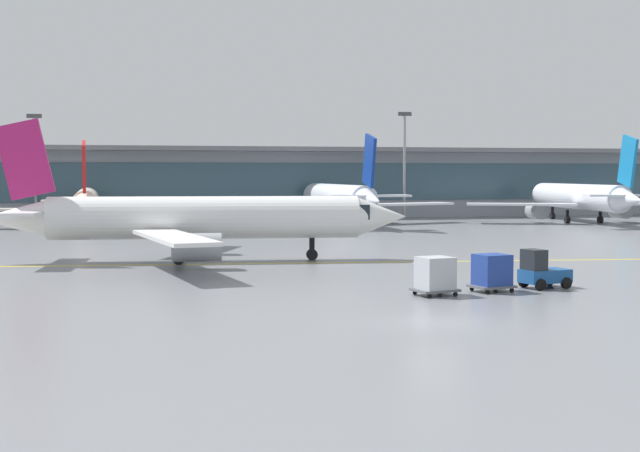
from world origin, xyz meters
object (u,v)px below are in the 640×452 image
at_px(cargo_dolly_trailing, 435,275).
at_px(apron_light_mast_2, 404,161).
at_px(gate_airplane_3, 338,198).
at_px(taxiing_regional_jet, 200,219).
at_px(gate_airplane_2, 86,202).
at_px(apron_light_mast_1, 35,163).
at_px(baggage_tug, 542,272).
at_px(gate_airplane_4, 579,197).
at_px(cargo_dolly_lead, 492,271).

relative_size(cargo_dolly_trailing, apron_light_mast_2, 0.17).
bearing_deg(gate_airplane_3, taxiing_regional_jet, 152.30).
bearing_deg(apron_light_mast_2, gate_airplane_2, -168.65).
relative_size(taxiing_regional_jet, apron_light_mast_1, 2.21).
distance_m(apron_light_mast_1, apron_light_mast_2, 46.94).
bearing_deg(baggage_tug, apron_light_mast_2, 65.89).
height_order(gate_airplane_4, apron_light_mast_2, apron_light_mast_2).
bearing_deg(taxiing_regional_jet, gate_airplane_4, 43.13).
bearing_deg(cargo_dolly_trailing, gate_airplane_3, 68.64).
xyz_separation_m(gate_airplane_4, cargo_dolly_trailing, (-39.69, -56.80, -2.06)).
distance_m(cargo_dolly_trailing, apron_light_mast_1, 76.99).
bearing_deg(cargo_dolly_lead, apron_light_mast_1, 100.20).
relative_size(gate_airplane_2, cargo_dolly_lead, 11.93).
xyz_separation_m(gate_airplane_3, gate_airplane_4, (29.65, -3.97, 0.00)).
bearing_deg(cargo_dolly_lead, gate_airplane_4, 45.10).
distance_m(taxiing_regional_jet, apron_light_mast_2, 58.33).
relative_size(gate_airplane_2, gate_airplane_4, 0.91).
xyz_separation_m(taxiing_regional_jet, cargo_dolly_lead, (13.43, -18.93, -1.89)).
bearing_deg(gate_airplane_2, apron_light_mast_2, -80.13).
xyz_separation_m(gate_airplane_3, apron_light_mast_2, (10.97, 8.00, 4.64)).
bearing_deg(apron_light_mast_1, apron_light_mast_2, -4.26).
bearing_deg(cargo_dolly_lead, gate_airplane_2, 98.72).
height_order(gate_airplane_3, taxiing_regional_jet, gate_airplane_3).
height_order(baggage_tug, apron_light_mast_1, apron_light_mast_1).
distance_m(gate_airplane_2, taxiing_regional_jet, 42.07).
bearing_deg(cargo_dolly_lead, taxiing_regional_jet, 113.37).
relative_size(gate_airplane_4, taxiing_regional_jet, 1.06).
xyz_separation_m(gate_airplane_2, apron_light_mast_2, (40.30, 8.09, 4.91)).
distance_m(gate_airplane_2, baggage_tug, 64.70).
distance_m(cargo_dolly_lead, apron_light_mast_2, 70.63).
bearing_deg(baggage_tug, gate_airplane_4, 47.12).
bearing_deg(cargo_dolly_lead, baggage_tug, 0.00).
relative_size(gate_airplane_4, apron_light_mast_1, 2.34).
distance_m(gate_airplane_4, cargo_dolly_trailing, 69.33).
bearing_deg(gate_airplane_3, apron_light_mast_1, 70.57).
height_order(gate_airplane_4, cargo_dolly_trailing, gate_airplane_4).
distance_m(gate_airplane_3, baggage_tug, 59.54).
relative_size(gate_airplane_4, cargo_dolly_lead, 13.13).
height_order(taxiing_regional_jet, cargo_dolly_lead, taxiing_regional_jet).
distance_m(taxiing_regional_jet, baggage_tug, 24.75).
bearing_deg(apron_light_mast_1, taxiing_regional_jet, -73.35).
bearing_deg(baggage_tug, gate_airplane_2, 101.54).
xyz_separation_m(gate_airplane_2, gate_airplane_4, (58.98, -3.88, 0.28)).
height_order(gate_airplane_3, apron_light_mast_1, apron_light_mast_1).
height_order(gate_airplane_2, gate_airplane_3, gate_airplane_3).
xyz_separation_m(gate_airplane_2, cargo_dolly_trailing, (19.29, -60.68, -1.78)).
bearing_deg(apron_light_mast_1, gate_airplane_4, -13.28).
relative_size(taxiing_regional_jet, apron_light_mast_2, 2.10).
distance_m(gate_airplane_2, cargo_dolly_lead, 64.13).
bearing_deg(apron_light_mast_2, taxiing_regional_jet, -122.31).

